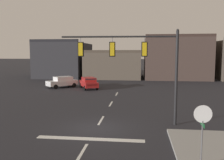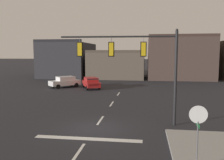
% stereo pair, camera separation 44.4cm
% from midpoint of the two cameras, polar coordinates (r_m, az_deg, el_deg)
% --- Properties ---
extents(ground_plane, '(400.00, 400.00, 0.00)m').
position_cam_midpoint_polar(ground_plane, '(16.56, -3.27, -11.28)').
color(ground_plane, '#232328').
extents(stop_bar_paint, '(6.40, 0.50, 0.01)m').
position_cam_midpoint_polar(stop_bar_paint, '(14.70, -4.84, -13.58)').
color(stop_bar_paint, silver).
rests_on(stop_bar_paint, ground).
extents(lane_centreline, '(0.16, 26.40, 0.01)m').
position_cam_midpoint_polar(lane_centreline, '(18.44, -2.04, -9.42)').
color(lane_centreline, silver).
rests_on(lane_centreline, ground).
extents(signal_mast_near_side, '(8.06, 0.56, 6.64)m').
position_cam_midpoint_polar(signal_mast_near_side, '(16.90, 6.67, 5.12)').
color(signal_mast_near_side, black).
rests_on(signal_mast_near_side, ground).
extents(stop_sign, '(0.76, 0.64, 2.83)m').
position_cam_midpoint_polar(stop_sign, '(11.00, 20.67, -9.15)').
color(stop_sign, '#56565B').
rests_on(stop_sign, ground).
extents(car_lot_nearside, '(4.40, 4.37, 1.61)m').
position_cam_midpoint_polar(car_lot_nearside, '(36.30, -10.63, -0.37)').
color(car_lot_nearside, silver).
rests_on(car_lot_nearside, ground).
extents(car_lot_middle, '(3.51, 4.75, 1.61)m').
position_cam_midpoint_polar(car_lot_middle, '(34.55, -4.60, -0.61)').
color(car_lot_middle, '#A81E1E').
rests_on(car_lot_middle, ground).
extents(building_row, '(44.24, 13.74, 8.42)m').
position_cam_midpoint_polar(building_row, '(50.50, 8.31, 4.62)').
color(building_row, '#2D2D33').
rests_on(building_row, ground).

